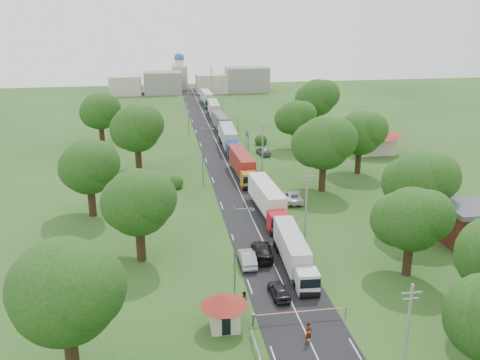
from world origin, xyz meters
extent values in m
plane|color=#264717|center=(0.00, 0.00, 0.00)|extent=(260.00, 260.00, 0.00)
cube|color=black|center=(0.00, 20.00, 0.00)|extent=(8.00, 200.00, 0.04)
cylinder|color=slate|center=(-4.50, -25.00, 0.55)|extent=(0.20, 0.20, 1.10)
cube|color=slate|center=(-4.50, -25.00, 1.05)|extent=(0.35, 0.35, 0.25)
cylinder|color=red|center=(0.00, -25.00, 1.00)|extent=(9.00, 0.12, 0.12)
cylinder|color=slate|center=(4.50, -25.00, 0.50)|extent=(0.10, 0.10, 1.00)
cube|color=#C0B59F|center=(-7.20, -25.00, 1.20)|extent=(2.60, 2.60, 2.40)
cone|color=maroon|center=(-7.20, -25.00, 2.90)|extent=(4.40, 4.40, 1.10)
cube|color=black|center=(-5.89, -25.00, 1.40)|extent=(0.02, 1.20, 0.90)
cube|color=black|center=(-7.20, -26.31, 1.00)|extent=(0.80, 0.02, 1.90)
cylinder|color=slate|center=(5.20, 33.80, 2.00)|extent=(0.12, 0.12, 4.00)
cylinder|color=slate|center=(5.20, 36.20, 2.00)|extent=(0.12, 0.12, 4.00)
cube|color=navy|center=(5.20, 35.00, 3.60)|extent=(0.06, 3.00, 1.00)
cube|color=silver|center=(5.20, 35.00, 3.60)|extent=(0.07, 3.10, 0.06)
cylinder|color=gray|center=(5.50, -35.00, 4.50)|extent=(0.24, 0.24, 9.00)
cube|color=gray|center=(5.50, -35.00, 8.30)|extent=(1.60, 0.10, 0.10)
cube|color=gray|center=(5.50, -35.00, 7.80)|extent=(1.20, 0.10, 0.10)
cylinder|color=gray|center=(5.50, -7.00, 4.50)|extent=(0.24, 0.24, 9.00)
cube|color=gray|center=(5.50, -7.00, 8.30)|extent=(1.60, 0.10, 0.10)
cube|color=gray|center=(5.50, -7.00, 7.80)|extent=(1.20, 0.10, 0.10)
cylinder|color=gray|center=(5.50, 21.00, 4.50)|extent=(0.24, 0.24, 9.00)
cube|color=gray|center=(5.50, 21.00, 8.30)|extent=(1.60, 0.10, 0.10)
cube|color=gray|center=(5.50, 21.00, 7.80)|extent=(1.20, 0.10, 0.10)
cylinder|color=gray|center=(5.50, 49.00, 4.50)|extent=(0.24, 0.24, 9.00)
cube|color=gray|center=(5.50, 49.00, 8.30)|extent=(1.60, 0.10, 0.10)
cube|color=gray|center=(5.50, 49.00, 7.80)|extent=(1.20, 0.10, 0.10)
cylinder|color=gray|center=(5.50, 77.00, 4.50)|extent=(0.24, 0.24, 9.00)
cube|color=gray|center=(5.50, 77.00, 8.30)|extent=(1.60, 0.10, 0.10)
cube|color=gray|center=(5.50, 77.00, 7.80)|extent=(1.20, 0.10, 0.10)
cylinder|color=gray|center=(5.50, 105.00, 4.50)|extent=(0.24, 0.24, 9.00)
cube|color=gray|center=(5.50, 105.00, 8.30)|extent=(1.60, 0.10, 0.10)
cube|color=gray|center=(5.50, 105.00, 7.80)|extent=(1.20, 0.10, 0.10)
cylinder|color=slate|center=(-5.50, -20.00, 5.00)|extent=(0.16, 0.16, 10.00)
cube|color=slate|center=(-4.60, -20.00, 9.70)|extent=(1.80, 0.10, 0.10)
cube|color=slate|center=(-3.80, -20.00, 9.55)|extent=(0.50, 0.22, 0.15)
cylinder|color=slate|center=(-5.50, 15.00, 5.00)|extent=(0.16, 0.16, 10.00)
cube|color=slate|center=(-4.60, 15.00, 9.70)|extent=(1.80, 0.10, 0.10)
cube|color=slate|center=(-3.80, 15.00, 9.55)|extent=(0.50, 0.22, 0.15)
cylinder|color=slate|center=(-5.50, 50.00, 5.00)|extent=(0.16, 0.16, 10.00)
cube|color=slate|center=(-4.60, 50.00, 9.70)|extent=(1.80, 0.10, 0.10)
cube|color=slate|center=(-3.80, 50.00, 9.55)|extent=(0.50, 0.22, 0.15)
cylinder|color=#382616|center=(14.00, -18.00, 1.92)|extent=(1.04, 1.04, 3.85)
sphere|color=#143F11|center=(14.00, -18.00, 6.60)|extent=(7.00, 7.00, 7.00)
sphere|color=#143F11|center=(15.25, -19.00, 7.35)|extent=(5.50, 5.50, 5.50)
sphere|color=#143F11|center=(13.00, -16.75, 6.10)|extent=(6.00, 6.00, 6.00)
cylinder|color=#382616|center=(20.00, -8.00, 2.10)|extent=(1.08, 1.08, 4.20)
sphere|color=#143F11|center=(20.00, -8.00, 7.22)|extent=(7.70, 7.70, 7.70)
sphere|color=#143F11|center=(21.38, -9.10, 8.05)|extent=(6.05, 6.05, 6.05)
sphere|color=#143F11|center=(18.90, -6.62, 6.67)|extent=(6.60, 6.60, 6.60)
cylinder|color=#382616|center=(13.00, 10.00, 2.27)|extent=(1.12, 1.12, 4.55)
sphere|color=#143F11|center=(13.00, 10.00, 7.85)|extent=(8.40, 8.40, 8.40)
sphere|color=#143F11|center=(14.50, 8.80, 8.75)|extent=(6.60, 6.60, 6.60)
sphere|color=#143F11|center=(11.80, 11.50, 7.25)|extent=(7.20, 7.20, 7.20)
cylinder|color=#382616|center=(22.00, 18.00, 2.10)|extent=(1.08, 1.08, 4.20)
sphere|color=#143F11|center=(22.00, 18.00, 7.22)|extent=(7.70, 7.70, 7.70)
sphere|color=#143F11|center=(23.38, 16.90, 8.05)|extent=(6.05, 6.05, 6.05)
sphere|color=#143F11|center=(20.90, 19.38, 6.67)|extent=(6.60, 6.60, 6.60)
cylinder|color=#382616|center=(15.00, 35.00, 1.92)|extent=(1.04, 1.04, 3.85)
sphere|color=#143F11|center=(15.00, 35.00, 6.60)|extent=(7.00, 7.00, 7.00)
sphere|color=#143F11|center=(16.25, 34.00, 7.35)|extent=(5.50, 5.50, 5.50)
sphere|color=#143F11|center=(14.00, 36.25, 6.10)|extent=(6.00, 6.00, 6.00)
cylinder|color=#382616|center=(24.00, 50.00, 2.27)|extent=(1.12, 1.12, 4.55)
sphere|color=#143F11|center=(24.00, 50.00, 7.85)|extent=(8.40, 8.40, 8.40)
sphere|color=#143F11|center=(25.50, 48.80, 8.75)|extent=(6.60, 6.60, 6.60)
sphere|color=#143F11|center=(22.80, 51.50, 7.25)|extent=(7.20, 7.20, 7.20)
cylinder|color=#382616|center=(-20.00, -30.00, 2.27)|extent=(1.12, 1.12, 4.55)
sphere|color=#143F11|center=(-20.00, -30.00, 7.85)|extent=(8.40, 8.40, 8.40)
sphere|color=#143F11|center=(-18.50, -31.20, 8.75)|extent=(6.60, 6.60, 6.60)
sphere|color=#143F11|center=(-21.20, -28.50, 7.25)|extent=(7.20, 7.20, 7.20)
cylinder|color=#382616|center=(-15.00, -10.00, 2.10)|extent=(1.08, 1.08, 4.20)
sphere|color=#143F11|center=(-15.00, -10.00, 7.22)|extent=(7.70, 7.70, 7.70)
sphere|color=#143F11|center=(-13.62, -11.10, 8.05)|extent=(6.05, 6.05, 6.05)
sphere|color=#143F11|center=(-16.10, -8.62, 6.67)|extent=(6.60, 6.60, 6.60)
cylinder|color=#382616|center=(-22.00, 5.00, 2.10)|extent=(1.08, 1.08, 4.20)
sphere|color=#143F11|center=(-22.00, 5.00, 7.22)|extent=(7.70, 7.70, 7.70)
sphere|color=#143F11|center=(-20.62, 3.90, 8.05)|extent=(6.05, 6.05, 6.05)
sphere|color=#143F11|center=(-23.10, 6.38, 6.67)|extent=(6.60, 6.60, 6.60)
cylinder|color=#382616|center=(-16.00, 25.00, 2.27)|extent=(1.12, 1.12, 4.55)
sphere|color=#143F11|center=(-16.00, 25.00, 7.85)|extent=(8.40, 8.40, 8.40)
sphere|color=#143F11|center=(-14.50, 23.80, 8.75)|extent=(6.60, 6.60, 6.60)
sphere|color=#143F11|center=(-17.20, 26.50, 7.25)|extent=(7.20, 7.20, 7.20)
cylinder|color=#382616|center=(-24.00, 45.00, 2.10)|extent=(1.08, 1.08, 4.20)
sphere|color=#143F11|center=(-24.00, 45.00, 7.22)|extent=(7.70, 7.70, 7.70)
sphere|color=#143F11|center=(-22.62, 43.90, 8.05)|extent=(6.05, 6.05, 6.05)
sphere|color=#143F11|center=(-25.10, 46.38, 6.67)|extent=(6.60, 6.60, 6.60)
cube|color=maroon|center=(26.00, -12.00, 2.30)|extent=(8.00, 6.00, 4.60)
cube|color=#C0B59F|center=(30.00, 30.00, 2.00)|extent=(7.00, 5.00, 4.00)
cone|color=maroon|center=(30.00, 30.00, 4.90)|extent=(10.08, 10.08, 1.80)
cube|color=gray|center=(-10.00, 110.00, 3.50)|extent=(12.00, 8.00, 7.00)
cube|color=#C0B59F|center=(6.00, 110.00, 3.00)|extent=(10.00, 8.00, 6.00)
cube|color=gray|center=(18.00, 110.00, 4.00)|extent=(14.00, 8.00, 8.00)
cube|color=#C0B59F|center=(-22.00, 110.00, 3.00)|extent=(10.00, 8.00, 6.00)
cube|color=#C0B59F|center=(-4.00, 118.00, 4.00)|extent=(5.00, 5.00, 8.00)
cylinder|color=silver|center=(-4.00, 118.00, 9.00)|extent=(3.20, 3.20, 2.00)
sphere|color=#2659B2|center=(-4.00, 118.00, 10.60)|extent=(3.40, 3.40, 3.40)
cube|color=silver|center=(1.99, -20.30, 1.43)|extent=(2.32, 2.32, 2.30)
cube|color=black|center=(1.99, -21.41, 1.75)|extent=(2.12, 0.12, 1.01)
cube|color=slate|center=(1.99, -21.36, 0.51)|extent=(2.04, 0.35, 0.32)
cube|color=slate|center=(1.99, -13.85, 0.69)|extent=(2.63, 10.69, 0.28)
cube|color=#BBBABF|center=(1.99, -13.57, 2.35)|extent=(2.83, 10.97, 2.76)
cylinder|color=black|center=(1.99, -21.13, 0.46)|extent=(2.17, 0.92, 0.92)
cylinder|color=black|center=(1.99, -19.47, 0.46)|extent=(2.17, 0.92, 0.92)
cylinder|color=black|center=(1.99, -10.63, 0.46)|extent=(2.17, 0.92, 0.92)
cylinder|color=black|center=(1.99, -9.24, 0.46)|extent=(2.17, 0.92, 0.92)
cube|color=red|center=(2.39, -4.96, 1.58)|extent=(2.58, 2.58, 2.55)
cube|color=black|center=(2.39, -6.19, 1.94)|extent=(2.34, 0.15, 1.12)
cube|color=slate|center=(2.39, -6.13, 0.56)|extent=(2.26, 0.37, 0.36)
cube|color=slate|center=(2.39, 2.19, 0.77)|extent=(2.98, 11.85, 0.31)
cube|color=white|center=(2.39, 2.49, 2.60)|extent=(3.20, 12.16, 3.06)
cylinder|color=black|center=(2.39, -5.87, 0.51)|extent=(2.40, 1.02, 1.02)
cylinder|color=black|center=(2.39, -4.04, 0.51)|extent=(2.40, 1.02, 1.02)
cylinder|color=black|center=(2.39, 5.76, 0.51)|extent=(2.40, 1.02, 1.02)
cylinder|color=black|center=(2.39, 7.29, 0.51)|extent=(2.40, 1.02, 1.02)
cube|color=#C78017|center=(1.69, 12.84, 1.53)|extent=(2.46, 2.46, 2.46)
cube|color=black|center=(1.69, 11.65, 1.87)|extent=(2.27, 0.11, 1.08)
cube|color=slate|center=(1.69, 11.71, 0.54)|extent=(2.18, 0.34, 0.35)
cube|color=slate|center=(1.69, 19.74, 0.74)|extent=(2.73, 11.42, 0.30)
cube|color=maroon|center=(1.69, 20.04, 2.51)|extent=(2.94, 11.72, 2.96)
cylinder|color=black|center=(1.69, 11.96, 0.49)|extent=(2.32, 0.99, 0.99)
cylinder|color=black|center=(1.69, 13.73, 0.49)|extent=(2.32, 0.99, 0.99)
cylinder|color=black|center=(1.69, 23.19, 0.49)|extent=(2.32, 0.99, 0.99)
cylinder|color=black|center=(1.69, 24.67, 0.49)|extent=(2.32, 0.99, 0.99)
cube|color=#194199|center=(1.86, 30.83, 1.63)|extent=(2.62, 2.62, 2.63)
cube|color=black|center=(1.86, 29.55, 2.00)|extent=(2.42, 0.11, 1.16)
cube|color=slate|center=(1.86, 29.62, 0.58)|extent=(2.32, 0.34, 0.37)
cube|color=slate|center=(1.86, 38.19, 0.79)|extent=(2.87, 12.17, 0.32)
cube|color=#A6A6AB|center=(1.86, 38.50, 2.68)|extent=(3.09, 12.50, 3.15)
cylinder|color=black|center=(1.86, 29.88, 0.53)|extent=(2.47, 1.05, 1.05)
cylinder|color=black|center=(1.86, 31.77, 0.53)|extent=(2.47, 1.05, 1.05)
cylinder|color=black|center=(1.86, 41.87, 0.53)|extent=(2.47, 1.05, 1.05)
cylinder|color=black|center=(1.86, 43.44, 0.53)|extent=(2.47, 1.05, 1.05)
cube|color=silver|center=(2.14, 47.25, 1.48)|extent=(2.39, 2.39, 2.38)
cube|color=black|center=(2.14, 46.10, 1.81)|extent=(2.19, 0.13, 1.05)
cube|color=slate|center=(2.14, 46.16, 0.52)|extent=(2.10, 0.35, 0.33)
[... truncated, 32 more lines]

